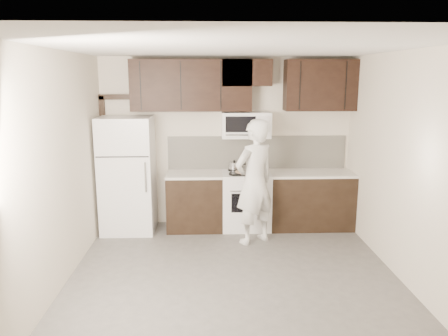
{
  "coord_description": "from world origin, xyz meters",
  "views": [
    {
      "loc": [
        -0.3,
        -4.76,
        2.41
      ],
      "look_at": [
        -0.09,
        0.9,
        1.21
      ],
      "focal_mm": 35.0,
      "sensor_mm": 36.0,
      "label": 1
    }
  ],
  "objects": [
    {
      "name": "person",
      "position": [
        0.36,
        1.31,
        0.91
      ],
      "size": [
        0.79,
        0.73,
        1.82
      ],
      "primitive_type": "imported",
      "rotation": [
        0.0,
        0.0,
        3.74
      ],
      "color": "silver",
      "rests_on": "floor"
    },
    {
      "name": "door_trim",
      "position": [
        -1.92,
        2.21,
        1.25
      ],
      "size": [
        0.5,
        0.08,
        2.12
      ],
      "color": "black",
      "rests_on": "floor"
    },
    {
      "name": "backsplash",
      "position": [
        0.5,
        2.24,
        1.18
      ],
      "size": [
        2.9,
        0.02,
        0.54
      ],
      "primitive_type": "cube",
      "color": "beige",
      "rests_on": "counter_run"
    },
    {
      "name": "counter_run",
      "position": [
        0.6,
        1.94,
        0.46
      ],
      "size": [
        2.95,
        0.64,
        0.91
      ],
      "color": "black",
      "rests_on": "floor"
    },
    {
      "name": "pizza",
      "position": [
        0.26,
        1.85,
        0.94
      ],
      "size": [
        0.29,
        0.29,
        0.02
      ],
      "primitive_type": "cylinder",
      "rotation": [
        0.0,
        0.0,
        0.06
      ],
      "color": "beige",
      "rests_on": "baking_tray"
    },
    {
      "name": "upper_cabinets",
      "position": [
        0.21,
        2.08,
        2.28
      ],
      "size": [
        3.48,
        0.35,
        0.78
      ],
      "color": "black",
      "rests_on": "back_wall"
    },
    {
      "name": "stove",
      "position": [
        0.3,
        1.94,
        0.46
      ],
      "size": [
        0.76,
        0.66,
        0.94
      ],
      "color": "white",
      "rests_on": "floor"
    },
    {
      "name": "saucepan",
      "position": [
        0.12,
        2.09,
        0.98
      ],
      "size": [
        0.3,
        0.18,
        0.17
      ],
      "color": "silver",
      "rests_on": "stove"
    },
    {
      "name": "microwave",
      "position": [
        0.3,
        2.06,
        1.65
      ],
      "size": [
        0.76,
        0.42,
        0.4
      ],
      "color": "white",
      "rests_on": "upper_cabinets"
    },
    {
      "name": "floor",
      "position": [
        0.0,
        0.0,
        0.0
      ],
      "size": [
        4.5,
        4.5,
        0.0
      ],
      "primitive_type": "plane",
      "color": "#52504D",
      "rests_on": "ground"
    },
    {
      "name": "refrigerator",
      "position": [
        -1.55,
        1.89,
        0.9
      ],
      "size": [
        0.8,
        0.76,
        1.8
      ],
      "color": "white",
      "rests_on": "floor"
    },
    {
      "name": "ceiling",
      "position": [
        0.0,
        0.0,
        2.7
      ],
      "size": [
        4.5,
        4.5,
        0.0
      ],
      "primitive_type": "plane",
      "rotation": [
        3.14,
        0.0,
        0.0
      ],
      "color": "white",
      "rests_on": "back_wall"
    },
    {
      "name": "back_wall",
      "position": [
        0.0,
        2.25,
        1.35
      ],
      "size": [
        4.0,
        0.0,
        4.0
      ],
      "primitive_type": "plane",
      "rotation": [
        1.57,
        0.0,
        0.0
      ],
      "color": "beige",
      "rests_on": "ground"
    },
    {
      "name": "baking_tray",
      "position": [
        0.26,
        1.85,
        0.92
      ],
      "size": [
        0.42,
        0.33,
        0.02
      ],
      "primitive_type": "cube",
      "rotation": [
        0.0,
        0.0,
        0.06
      ],
      "color": "black",
      "rests_on": "counter_run"
    }
  ]
}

